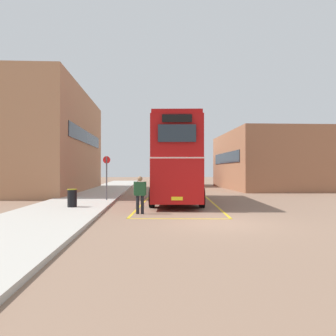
# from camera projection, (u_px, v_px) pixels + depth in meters

# --- Properties ---
(ground_plane) EXTENTS (135.60, 135.60, 0.00)m
(ground_plane) POSITION_uv_depth(u_px,v_px,m) (180.00, 195.00, 26.65)
(ground_plane) COLOR #846651
(sidewalk_left) EXTENTS (4.00, 57.60, 0.14)m
(sidewalk_left) POSITION_uv_depth(u_px,v_px,m) (101.00, 192.00, 28.71)
(sidewalk_left) COLOR #B2ADA3
(sidewalk_left) RESTS_ON ground
(brick_building_left) EXTENTS (5.80, 18.00, 8.84)m
(brick_building_left) POSITION_uv_depth(u_px,v_px,m) (54.00, 142.00, 30.36)
(brick_building_left) COLOR #AD7A56
(brick_building_left) RESTS_ON ground
(depot_building_right) EXTENTS (8.02, 14.37, 5.80)m
(depot_building_right) POSITION_uv_depth(u_px,v_px,m) (264.00, 161.00, 35.44)
(depot_building_right) COLOR #9E6647
(depot_building_right) RESTS_ON ground
(double_decker_bus) EXTENTS (3.39, 10.62, 4.75)m
(double_decker_bus) POSITION_uv_depth(u_px,v_px,m) (177.00, 160.00, 20.64)
(double_decker_bus) COLOR black
(double_decker_bus) RESTS_ON ground
(single_deck_bus) EXTENTS (2.99, 8.64, 3.02)m
(single_deck_bus) POSITION_uv_depth(u_px,v_px,m) (187.00, 172.00, 41.53)
(single_deck_bus) COLOR black
(single_deck_bus) RESTS_ON ground
(pedestrian_boarding) EXTENTS (0.56, 0.25, 1.65)m
(pedestrian_boarding) POSITION_uv_depth(u_px,v_px,m) (140.00, 192.00, 14.87)
(pedestrian_boarding) COLOR black
(pedestrian_boarding) RESTS_ON ground
(litter_bin) EXTENTS (0.48, 0.48, 0.87)m
(litter_bin) POSITION_uv_depth(u_px,v_px,m) (72.00, 198.00, 16.40)
(litter_bin) COLOR black
(litter_bin) RESTS_ON sidewalk_left
(bus_stop_sign) EXTENTS (0.44, 0.08, 2.62)m
(bus_stop_sign) POSITION_uv_depth(u_px,v_px,m) (107.00, 174.00, 20.34)
(bus_stop_sign) COLOR #4C4C51
(bus_stop_sign) RESTS_ON sidewalk_left
(bay_marking_yellow) EXTENTS (5.12, 12.77, 0.01)m
(bay_marking_yellow) POSITION_uv_depth(u_px,v_px,m) (178.00, 205.00, 18.68)
(bay_marking_yellow) COLOR gold
(bay_marking_yellow) RESTS_ON ground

